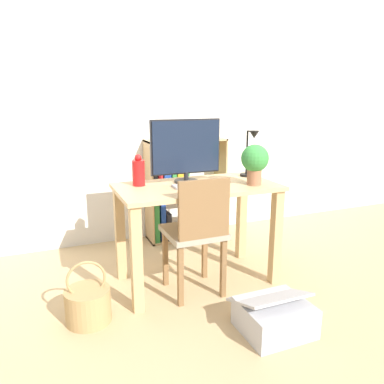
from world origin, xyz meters
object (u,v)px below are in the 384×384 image
(monitor, at_px, (186,149))
(basket, at_px, (88,304))
(desk_lamp, at_px, (251,149))
(bookshelf, at_px, (173,189))
(keyboard, at_px, (198,185))
(vase, at_px, (139,172))
(chair, at_px, (197,230))
(potted_plant, at_px, (255,161))
(storage_box, at_px, (274,316))

(monitor, height_order, basket, monitor)
(monitor, height_order, desk_lamp, monitor)
(monitor, xyz_separation_m, bookshelf, (0.17, 0.80, -0.50))
(basket, bearing_deg, desk_lamp, 14.18)
(monitor, xyz_separation_m, basket, (-0.82, -0.38, -0.90))
(keyboard, distance_m, desk_lamp, 0.57)
(monitor, height_order, vase, monitor)
(monitor, relative_size, chair, 0.63)
(potted_plant, xyz_separation_m, basket, (-1.25, -0.10, -0.82))
(desk_lamp, height_order, chair, desk_lamp)
(chair, height_order, bookshelf, bookshelf)
(potted_plant, bearing_deg, monitor, 147.72)
(potted_plant, distance_m, bookshelf, 1.18)
(monitor, xyz_separation_m, chair, (-0.05, -0.33, -0.53))
(monitor, height_order, keyboard, monitor)
(monitor, xyz_separation_m, vase, (-0.36, 0.02, -0.15))
(storage_box, bearing_deg, monitor, 103.32)
(bookshelf, bearing_deg, basket, -130.07)
(potted_plant, relative_size, bookshelf, 0.30)
(vase, height_order, chair, vase)
(potted_plant, bearing_deg, bookshelf, 103.65)
(desk_lamp, bearing_deg, vase, 176.25)
(bookshelf, bearing_deg, chair, -101.08)
(bookshelf, bearing_deg, potted_plant, -76.35)
(bookshelf, relative_size, basket, 2.43)
(desk_lamp, xyz_separation_m, storage_box, (-0.32, -0.88, -0.89))
(chair, relative_size, bookshelf, 0.88)
(desk_lamp, height_order, potted_plant, desk_lamp)
(monitor, distance_m, desk_lamp, 0.54)
(vase, distance_m, potted_plant, 0.85)
(keyboard, xyz_separation_m, potted_plant, (0.40, -0.11, 0.17))
(desk_lamp, distance_m, chair, 0.83)
(monitor, bearing_deg, bookshelf, 77.88)
(keyboard, bearing_deg, desk_lamp, 13.95)
(keyboard, xyz_separation_m, basket, (-0.85, -0.22, -0.65))
(basket, bearing_deg, potted_plant, 4.78)
(chair, xyz_separation_m, basket, (-0.77, -0.05, -0.37))
(keyboard, xyz_separation_m, vase, (-0.39, 0.19, 0.09))
(bookshelf, bearing_deg, vase, -124.50)
(desk_lamp, xyz_separation_m, basket, (-1.36, -0.34, -0.88))
(desk_lamp, xyz_separation_m, chair, (-0.59, -0.29, -0.51))
(monitor, distance_m, chair, 0.63)
(keyboard, relative_size, vase, 1.61)
(vase, relative_size, chair, 0.26)
(basket, xyz_separation_m, storage_box, (1.04, -0.54, -0.02))
(vase, distance_m, chair, 0.60)
(vase, xyz_separation_m, bookshelf, (0.53, 0.78, -0.35))
(chair, height_order, storage_box, chair)
(keyboard, distance_m, storage_box, 1.03)
(keyboard, distance_m, potted_plant, 0.45)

